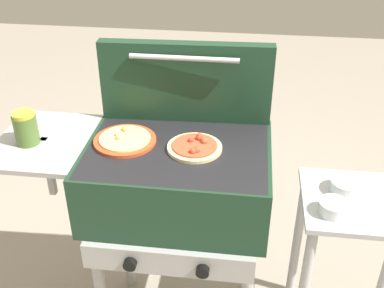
% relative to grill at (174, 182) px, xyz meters
% --- Properties ---
extents(grill, '(0.96, 0.53, 0.90)m').
position_rel_grill_xyz_m(grill, '(0.00, 0.00, 0.00)').
color(grill, '#193823').
rests_on(grill, ground_plane).
extents(grill_lid_open, '(0.63, 0.09, 0.30)m').
position_rel_grill_xyz_m(grill_lid_open, '(0.01, 0.22, 0.30)').
color(grill_lid_open, '#193823').
rests_on(grill_lid_open, grill).
extents(pizza_pepperoni, '(0.19, 0.19, 0.03)m').
position_rel_grill_xyz_m(pizza_pepperoni, '(0.07, 0.01, 0.15)').
color(pizza_pepperoni, beige).
rests_on(pizza_pepperoni, grill).
extents(pizza_cheese, '(0.22, 0.22, 0.04)m').
position_rel_grill_xyz_m(pizza_cheese, '(-0.18, 0.02, 0.15)').
color(pizza_cheese, '#C64723').
rests_on(pizza_cheese, grill).
extents(sauce_jar, '(0.08, 0.08, 0.12)m').
position_rel_grill_xyz_m(sauce_jar, '(-0.51, -0.03, 0.20)').
color(sauce_jar, '#4C6B2D').
rests_on(sauce_jar, grill).
extents(prep_table, '(0.44, 0.36, 0.74)m').
position_rel_grill_xyz_m(prep_table, '(0.67, 0.00, -0.23)').
color(prep_table, '#B2B2B7').
rests_on(prep_table, ground_plane).
extents(topping_bowl_near, '(0.10, 0.10, 0.04)m').
position_rel_grill_xyz_m(topping_bowl_near, '(0.55, -0.08, 0.00)').
color(topping_bowl_near, silver).
rests_on(topping_bowl_near, prep_table).
extents(topping_bowl_far, '(0.12, 0.12, 0.04)m').
position_rel_grill_xyz_m(topping_bowl_far, '(0.61, 0.05, 0.00)').
color(topping_bowl_far, silver).
rests_on(topping_bowl_far, prep_table).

